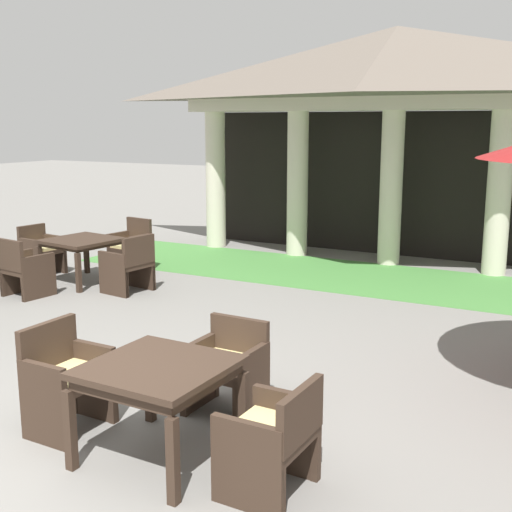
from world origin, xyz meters
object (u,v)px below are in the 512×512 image
object	(u,v)px
patio_chair_near_foreground_north	(131,248)
patio_chair_near_foreground_west	(41,251)
patio_chair_near_foreground_east	(129,265)
patio_chair_mid_right_north	(227,369)
patio_chair_near_foreground_south	(25,270)
patio_chair_mid_right_east	(272,439)
patio_chair_mid_right_west	(66,380)
patio_table_near_foreground	(82,244)
patio_table_mid_right	(159,376)

from	to	relation	value
patio_chair_near_foreground_north	patio_chair_near_foreground_west	bearing A→B (deg)	45.17
patio_chair_near_foreground_west	patio_chair_near_foreground_east	size ratio (longest dim) A/B	0.93
patio_chair_mid_right_north	patio_chair_near_foreground_south	bearing A→B (deg)	-22.09
patio_chair_mid_right_east	patio_chair_near_foreground_north	bearing A→B (deg)	47.39
patio_chair_near_foreground_east	patio_chair_mid_right_east	world-z (taller)	patio_chair_near_foreground_east
patio_chair_mid_right_north	patio_chair_mid_right_east	world-z (taller)	same
patio_chair_mid_right_north	patio_chair_mid_right_west	distance (m)	1.37
patio_table_near_foreground	patio_table_mid_right	xyz separation A→B (m)	(4.45, -4.04, 0.04)
patio_chair_near_foreground_west	patio_chair_mid_right_north	xyz separation A→B (m)	(5.52, -3.22, 0.01)
patio_chair_near_foreground_south	patio_table_near_foreground	bearing A→B (deg)	90.00
patio_chair_near_foreground_south	patio_chair_mid_right_west	distance (m)	4.68
patio_chair_near_foreground_west	patio_chair_near_foreground_east	distance (m)	2.12
patio_table_mid_right	patio_chair_mid_right_north	bearing A→B (deg)	88.47
patio_table_mid_right	patio_chair_mid_right_east	distance (m)	1.00
patio_chair_near_foreground_west	patio_chair_mid_right_north	world-z (taller)	patio_chair_near_foreground_west
patio_chair_near_foreground_south	patio_chair_mid_right_east	size ratio (longest dim) A/B	1.09
patio_chair_near_foreground_south	patio_chair_near_foreground_west	bearing A→B (deg)	134.83
patio_chair_mid_right_east	patio_chair_near_foreground_west	bearing A→B (deg)	58.46
patio_chair_mid_right_north	patio_chair_mid_right_west	size ratio (longest dim) A/B	0.89
patio_table_mid_right	patio_chair_mid_right_east	xyz separation A→B (m)	(0.97, -0.03, -0.26)
patio_chair_near_foreground_south	patio_chair_mid_right_west	bearing A→B (deg)	-31.27
patio_chair_near_foreground_west	patio_chair_mid_right_west	distance (m)	6.15
patio_chair_mid_right_west	patio_chair_near_foreground_west	bearing A→B (deg)	-131.01
patio_table_mid_right	patio_chair_mid_right_west	distance (m)	0.99
patio_chair_near_foreground_west	patio_chair_mid_right_west	xyz separation A→B (m)	(4.53, -4.16, 0.04)
patio_chair_near_foreground_west	patio_chair_near_foreground_north	distance (m)	1.50
patio_chair_near_foreground_south	patio_table_mid_right	distance (m)	5.49
patio_chair_near_foreground_west	patio_table_mid_right	distance (m)	6.91
patio_chair_near_foreground_west	patio_table_mid_right	world-z (taller)	patio_chair_near_foreground_west
patio_chair_near_foreground_south	patio_chair_mid_right_east	bearing A→B (deg)	-20.51
patio_table_mid_right	patio_chair_mid_right_east	world-z (taller)	patio_chair_mid_right_east
patio_chair_mid_right_north	patio_table_mid_right	bearing A→B (deg)	90.00
patio_chair_near_foreground_north	patio_chair_near_foreground_east	distance (m)	1.50
patio_chair_near_foreground_north	patio_chair_near_foreground_east	world-z (taller)	patio_chair_near_foreground_north
patio_table_near_foreground	patio_chair_mid_right_east	size ratio (longest dim) A/B	1.42
patio_table_near_foreground	patio_chair_mid_right_west	xyz separation A→B (m)	(3.48, -4.01, -0.19)
patio_chair_near_foreground_west	patio_chair_near_foreground_south	size ratio (longest dim) A/B	0.93
patio_table_near_foreground	patio_chair_near_foreground_south	size ratio (longest dim) A/B	1.31
patio_chair_mid_right_north	patio_chair_mid_right_east	bearing A→B (deg)	135.04
patio_table_near_foreground	patio_chair_near_foreground_south	xyz separation A→B (m)	(-0.15, -1.05, -0.22)
patio_table_near_foreground	patio_chair_mid_right_west	distance (m)	5.32
patio_chair_near_foreground_north	patio_chair_near_foreground_east	size ratio (longest dim) A/B	1.02
patio_table_near_foreground	patio_chair_mid_right_north	distance (m)	5.43
patio_table_near_foreground	patio_table_mid_right	world-z (taller)	patio_table_mid_right
patio_chair_near_foreground_west	patio_chair_mid_right_north	bearing A→B (deg)	67.68
patio_chair_near_foreground_east	patio_chair_near_foreground_west	bearing A→B (deg)	90.00
patio_chair_mid_right_west	patio_table_near_foreground	bearing A→B (deg)	-137.49
patio_table_near_foreground	patio_chair_mid_right_north	xyz separation A→B (m)	(4.48, -3.07, -0.23)
patio_chair_near_foreground_west	patio_chair_near_foreground_south	distance (m)	1.50
patio_chair_near_foreground_east	patio_table_mid_right	bearing A→B (deg)	-130.93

